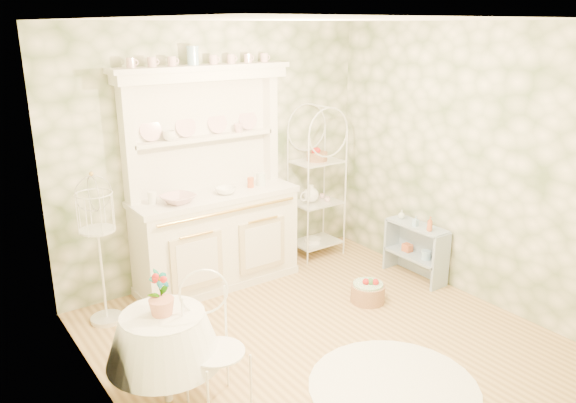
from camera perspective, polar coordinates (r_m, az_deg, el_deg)
floor at (r=5.14m, az=3.31°, el=-13.72°), size 3.60×3.60×0.00m
ceiling at (r=4.40m, az=3.96°, el=17.95°), size 3.60×3.60×0.00m
wall_left at (r=3.79m, az=-18.22°, el=-3.73°), size 3.60×3.60×0.00m
wall_right at (r=5.85m, az=17.52°, el=3.73°), size 3.60×3.60×0.00m
wall_back at (r=6.05m, az=-7.15°, el=4.85°), size 3.60×3.60×0.00m
wall_front at (r=3.46m, az=22.68°, el=-6.23°), size 3.60×3.60×0.00m
kitchen_dresser at (r=5.77m, az=-7.50°, el=2.10°), size 1.87×0.61×2.29m
bakers_rack at (r=6.58m, az=2.93°, el=1.94°), size 0.56×0.40×1.79m
side_shelf at (r=6.29m, az=12.83°, el=-4.93°), size 0.32×0.74×0.62m
round_table at (r=4.29m, az=-12.36°, el=-14.79°), size 0.80×0.80×0.80m
cafe_chair at (r=4.17m, az=-7.19°, el=-15.37°), size 0.49×0.49×0.82m
birdcage_stand at (r=5.36m, az=-18.64°, el=-4.24°), size 0.38×0.38×1.52m
floor_basket at (r=5.75m, az=8.11°, el=-9.00°), size 0.44×0.44×0.23m
lace_rug at (r=4.62m, az=10.67°, el=-17.98°), size 1.58×1.58×0.01m
bowl_floral at (r=5.56m, az=-11.09°, el=-0.05°), size 0.39×0.39×0.08m
bowl_white at (r=5.78m, az=-6.35°, el=0.86°), size 0.27×0.27×0.07m
cup_left at (r=5.64m, az=-11.97°, el=6.38°), size 0.15×0.15×0.10m
cup_right at (r=5.96m, az=-5.04°, el=7.28°), size 0.12×0.12×0.09m
potted_geranium at (r=4.12m, az=-12.83°, el=-9.10°), size 0.20×0.17×0.31m
bottle_amber at (r=6.00m, az=14.21°, el=-2.31°), size 0.08×0.08×0.16m
bottle_blue at (r=6.12m, az=12.82°, el=-2.12°), size 0.05×0.05×0.11m
bottle_glass at (r=6.32m, az=11.45°, el=-1.43°), size 0.09×0.09×0.10m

